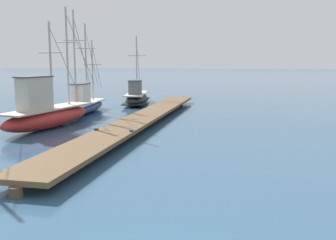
% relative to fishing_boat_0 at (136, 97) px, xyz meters
% --- Properties ---
extents(floating_dock, '(3.22, 24.03, 0.53)m').
position_rel_fishing_boat_0_xyz_m(floating_dock, '(3.85, -9.40, -0.22)').
color(floating_dock, brown).
rests_on(floating_dock, ground).
extents(fishing_boat_0, '(3.09, 6.54, 5.43)m').
position_rel_fishing_boat_0_xyz_m(fishing_boat_0, '(0.00, 0.00, 0.00)').
color(fishing_boat_0, black).
rests_on(fishing_boat_0, ground).
extents(fishing_boat_1, '(2.07, 7.99, 6.35)m').
position_rel_fishing_boat_0_xyz_m(fishing_boat_1, '(-0.45, -12.08, 0.22)').
color(fishing_boat_1, '#AD2823').
rests_on(fishing_boat_1, ground).
extents(fishing_boat_2, '(2.50, 7.18, 6.50)m').
position_rel_fishing_boat_0_xyz_m(fishing_boat_2, '(-1.41, -6.15, 0.06)').
color(fishing_boat_2, navy).
rests_on(fishing_boat_2, ground).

